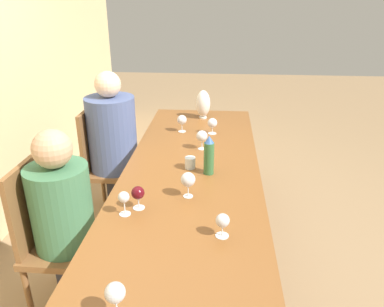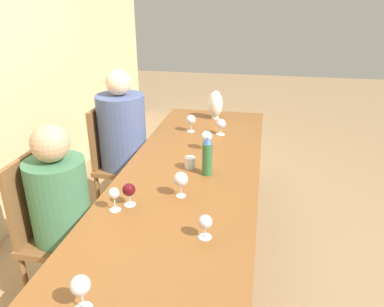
{
  "view_description": "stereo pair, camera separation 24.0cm",
  "coord_description": "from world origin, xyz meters",
  "px_view_note": "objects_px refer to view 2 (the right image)",
  "views": [
    {
      "loc": [
        -2.23,
        -0.19,
        1.83
      ],
      "look_at": [
        0.02,
        0.0,
        0.86
      ],
      "focal_mm": 35.0,
      "sensor_mm": 36.0,
      "label": 1
    },
    {
      "loc": [
        -2.2,
        -0.42,
        1.83
      ],
      "look_at": [
        0.02,
        0.0,
        0.86
      ],
      "focal_mm": 35.0,
      "sensor_mm": 36.0,
      "label": 2
    }
  ],
  "objects_px": {
    "wine_glass_2": "(221,124)",
    "person_far": "(125,141)",
    "wine_glass_1": "(206,137)",
    "water_tumbler": "(190,163)",
    "chair_near": "(52,227)",
    "vase": "(216,104)",
    "wine_glass_4": "(181,179)",
    "wine_glass_0": "(205,222)",
    "wine_glass_5": "(129,190)",
    "wine_glass_6": "(191,120)",
    "person_near": "(63,211)",
    "water_bottle": "(207,156)",
    "wine_glass_3": "(114,194)",
    "wine_glass_7": "(80,286)",
    "chair_far": "(116,158)"
  },
  "relations": [
    {
      "from": "wine_glass_1",
      "to": "water_tumbler",
      "type": "bearing_deg",
      "value": 170.3
    },
    {
      "from": "chair_near",
      "to": "wine_glass_0",
      "type": "bearing_deg",
      "value": -105.55
    },
    {
      "from": "vase",
      "to": "wine_glass_6",
      "type": "relative_size",
      "value": 1.82
    },
    {
      "from": "wine_glass_5",
      "to": "wine_glass_6",
      "type": "height_order",
      "value": "wine_glass_6"
    },
    {
      "from": "wine_glass_3",
      "to": "person_far",
      "type": "height_order",
      "value": "person_far"
    },
    {
      "from": "wine_glass_1",
      "to": "wine_glass_5",
      "type": "height_order",
      "value": "wine_glass_1"
    },
    {
      "from": "wine_glass_0",
      "to": "person_near",
      "type": "height_order",
      "value": "person_near"
    },
    {
      "from": "wine_glass_5",
      "to": "chair_far",
      "type": "relative_size",
      "value": 0.14
    },
    {
      "from": "wine_glass_4",
      "to": "wine_glass_0",
      "type": "bearing_deg",
      "value": -151.55
    },
    {
      "from": "wine_glass_5",
      "to": "wine_glass_6",
      "type": "xyz_separation_m",
      "value": [
        1.23,
        -0.1,
        0.01
      ]
    },
    {
      "from": "wine_glass_7",
      "to": "vase",
      "type": "bearing_deg",
      "value": -4.33
    },
    {
      "from": "wine_glass_3",
      "to": "person_far",
      "type": "relative_size",
      "value": 0.1
    },
    {
      "from": "chair_near",
      "to": "wine_glass_5",
      "type": "bearing_deg",
      "value": -96.26
    },
    {
      "from": "wine_glass_2",
      "to": "chair_far",
      "type": "distance_m",
      "value": 0.97
    },
    {
      "from": "wine_glass_0",
      "to": "wine_glass_2",
      "type": "bearing_deg",
      "value": 3.81
    },
    {
      "from": "wine_glass_1",
      "to": "wine_glass_5",
      "type": "relative_size",
      "value": 1.11
    },
    {
      "from": "wine_glass_1",
      "to": "wine_glass_0",
      "type": "bearing_deg",
      "value": -171.51
    },
    {
      "from": "wine_glass_2",
      "to": "wine_glass_5",
      "type": "bearing_deg",
      "value": 163.4
    },
    {
      "from": "water_bottle",
      "to": "wine_glass_3",
      "type": "relative_size",
      "value": 1.94
    },
    {
      "from": "wine_glass_0",
      "to": "wine_glass_5",
      "type": "xyz_separation_m",
      "value": [
        0.22,
        0.45,
        0.01
      ]
    },
    {
      "from": "water_tumbler",
      "to": "wine_glass_0",
      "type": "xyz_separation_m",
      "value": [
        -0.74,
        -0.22,
        0.05
      ]
    },
    {
      "from": "water_bottle",
      "to": "chair_far",
      "type": "height_order",
      "value": "water_bottle"
    },
    {
      "from": "wine_glass_2",
      "to": "wine_glass_4",
      "type": "distance_m",
      "value": 1.06
    },
    {
      "from": "water_bottle",
      "to": "wine_glass_3",
      "type": "bearing_deg",
      "value": 141.21
    },
    {
      "from": "water_bottle",
      "to": "wine_glass_6",
      "type": "relative_size",
      "value": 1.81
    },
    {
      "from": "wine_glass_2",
      "to": "person_far",
      "type": "xyz_separation_m",
      "value": [
        -0.08,
        0.81,
        -0.18
      ]
    },
    {
      "from": "wine_glass_1",
      "to": "wine_glass_6",
      "type": "xyz_separation_m",
      "value": [
        0.37,
        0.19,
        0.0
      ]
    },
    {
      "from": "chair_near",
      "to": "vase",
      "type": "bearing_deg",
      "value": -27.25
    },
    {
      "from": "wine_glass_6",
      "to": "chair_near",
      "type": "xyz_separation_m",
      "value": [
        -1.17,
        0.65,
        -0.35
      ]
    },
    {
      "from": "vase",
      "to": "wine_glass_4",
      "type": "xyz_separation_m",
      "value": [
        -1.47,
        0.0,
        -0.03
      ]
    },
    {
      "from": "chair_far",
      "to": "wine_glass_7",
      "type": "bearing_deg",
      "value": -161.45
    },
    {
      "from": "water_tumbler",
      "to": "chair_near",
      "type": "height_order",
      "value": "chair_near"
    },
    {
      "from": "wine_glass_0",
      "to": "person_far",
      "type": "bearing_deg",
      "value": 34.04
    },
    {
      "from": "water_tumbler",
      "to": "wine_glass_2",
      "type": "relative_size",
      "value": 0.58
    },
    {
      "from": "wine_glass_4",
      "to": "wine_glass_5",
      "type": "height_order",
      "value": "wine_glass_4"
    },
    {
      "from": "wine_glass_1",
      "to": "wine_glass_2",
      "type": "xyz_separation_m",
      "value": [
        0.34,
        -0.07,
        -0.01
      ]
    },
    {
      "from": "wine_glass_1",
      "to": "chair_far",
      "type": "xyz_separation_m",
      "value": [
        0.26,
        0.83,
        -0.35
      ]
    },
    {
      "from": "water_tumbler",
      "to": "vase",
      "type": "height_order",
      "value": "vase"
    },
    {
      "from": "wine_glass_1",
      "to": "wine_glass_5",
      "type": "xyz_separation_m",
      "value": [
        -0.86,
        0.29,
        -0.01
      ]
    },
    {
      "from": "water_bottle",
      "to": "person_near",
      "type": "distance_m",
      "value": 0.94
    },
    {
      "from": "water_bottle",
      "to": "wine_glass_0",
      "type": "distance_m",
      "value": 0.68
    },
    {
      "from": "wine_glass_2",
      "to": "wine_glass_3",
      "type": "relative_size",
      "value": 0.99
    },
    {
      "from": "water_bottle",
      "to": "wine_glass_3",
      "type": "height_order",
      "value": "water_bottle"
    },
    {
      "from": "wine_glass_4",
      "to": "wine_glass_5",
      "type": "xyz_separation_m",
      "value": [
        -0.15,
        0.25,
        -0.02
      ]
    },
    {
      "from": "water_tumbler",
      "to": "chair_near",
      "type": "distance_m",
      "value": 0.95
    },
    {
      "from": "person_near",
      "to": "person_far",
      "type": "distance_m",
      "value": 1.06
    },
    {
      "from": "water_bottle",
      "to": "chair_near",
      "type": "distance_m",
      "value": 1.05
    },
    {
      "from": "person_far",
      "to": "wine_glass_0",
      "type": "bearing_deg",
      "value": -145.96
    },
    {
      "from": "wine_glass_6",
      "to": "wine_glass_7",
      "type": "xyz_separation_m",
      "value": [
        -1.96,
        0.02,
        0.01
      ]
    },
    {
      "from": "wine_glass_2",
      "to": "wine_glass_7",
      "type": "height_order",
      "value": "wine_glass_7"
    }
  ]
}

